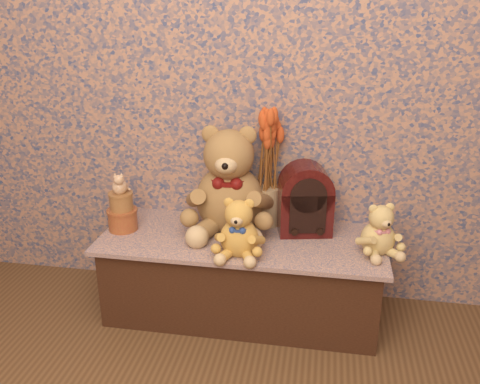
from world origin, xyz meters
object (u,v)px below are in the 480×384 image
object	(u,v)px
ceramic_vase	(268,206)
cat_figurine	(119,182)
teddy_large	(230,174)
biscuit_tin_lower	(123,220)
teddy_small	(379,226)
teddy_medium	(239,224)
cathedral_radio	(305,198)

from	to	relation	value
ceramic_vase	cat_figurine	world-z (taller)	cat_figurine
teddy_large	cat_figurine	size ratio (longest dim) A/B	4.84
teddy_large	ceramic_vase	distance (m)	0.25
biscuit_tin_lower	cat_figurine	bearing A→B (deg)	0.00
teddy_small	biscuit_tin_lower	size ratio (longest dim) A/B	1.79
biscuit_tin_lower	cat_figurine	world-z (taller)	cat_figurine
teddy_large	teddy_medium	bearing A→B (deg)	-75.01
teddy_small	teddy_medium	bearing A→B (deg)	167.40
ceramic_vase	biscuit_tin_lower	world-z (taller)	ceramic_vase
teddy_medium	cathedral_radio	bearing A→B (deg)	45.47
biscuit_tin_lower	cat_figurine	size ratio (longest dim) A/B	1.23
teddy_medium	cathedral_radio	xyz separation A→B (m)	(0.26, 0.27, 0.03)
ceramic_vase	biscuit_tin_lower	distance (m)	0.69
teddy_medium	cat_figurine	bearing A→B (deg)	165.62
teddy_small	teddy_large	bearing A→B (deg)	143.83
teddy_large	cathedral_radio	xyz separation A→B (m)	(0.35, 0.01, -0.10)
ceramic_vase	cathedral_radio	bearing A→B (deg)	-16.44
teddy_small	biscuit_tin_lower	bearing A→B (deg)	154.88
teddy_medium	ceramic_vase	size ratio (longest dim) A/B	1.46
teddy_medium	biscuit_tin_lower	distance (m)	0.60
teddy_large	biscuit_tin_lower	size ratio (longest dim) A/B	3.92
teddy_small	cathedral_radio	size ratio (longest dim) A/B	0.73
biscuit_tin_lower	cathedral_radio	bearing A→B (deg)	8.46
teddy_large	biscuit_tin_lower	distance (m)	0.55
ceramic_vase	cat_figurine	distance (m)	0.70
biscuit_tin_lower	cat_figurine	xyz separation A→B (m)	(0.00, 0.00, 0.19)
teddy_large	cathedral_radio	size ratio (longest dim) A/B	1.61
teddy_small	cathedral_radio	distance (m)	0.36
cathedral_radio	ceramic_vase	distance (m)	0.20
teddy_medium	ceramic_vase	distance (m)	0.33
teddy_large	ceramic_vase	world-z (taller)	teddy_large
cathedral_radio	teddy_medium	bearing A→B (deg)	-145.96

